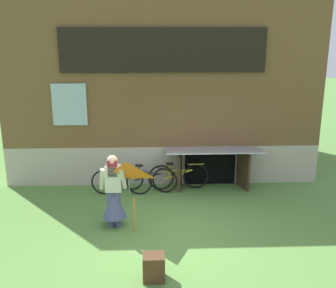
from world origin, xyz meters
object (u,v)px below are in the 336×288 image
at_px(kite, 126,178).
at_px(bicycle_yellow, 178,176).
at_px(person, 114,197).
at_px(bicycle_black, 148,179).
at_px(bicycle_blue, 122,182).
at_px(wooden_crate, 154,267).

relative_size(kite, bicycle_yellow, 0.96).
height_order(person, bicycle_yellow, person).
bearing_deg(bicycle_black, bicycle_yellow, 22.63).
relative_size(person, bicycle_blue, 1.02).
distance_m(bicycle_black, bicycle_blue, 0.71).
bearing_deg(wooden_crate, bicycle_black, 91.99).
xyz_separation_m(bicycle_yellow, bicycle_black, (-0.83, -0.12, -0.01)).
relative_size(person, kite, 1.04).
relative_size(kite, bicycle_black, 1.00).
bearing_deg(bicycle_yellow, bicycle_black, -175.34).
bearing_deg(bicycle_blue, wooden_crate, -75.09).
xyz_separation_m(bicycle_black, bicycle_blue, (-0.68, -0.20, -0.00)).
bearing_deg(bicycle_black, kite, -84.72).
xyz_separation_m(person, wooden_crate, (0.84, -1.99, -0.45)).
bearing_deg(wooden_crate, bicycle_yellow, 80.46).
distance_m(person, bicycle_blue, 1.81).
relative_size(bicycle_yellow, wooden_crate, 3.56).
bearing_deg(kite, wooden_crate, -70.83).
height_order(person, bicycle_blue, person).
bearing_deg(person, wooden_crate, -60.50).
height_order(bicycle_yellow, wooden_crate, bicycle_yellow).
distance_m(person, bicycle_black, 2.13).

